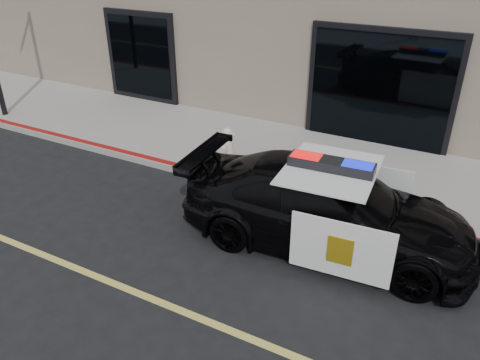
% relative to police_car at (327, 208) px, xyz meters
% --- Properties ---
extents(sidewalk_n, '(60.00, 3.50, 0.15)m').
position_rel_police_car_xyz_m(sidewalk_n, '(0.71, 2.75, -0.64)').
color(sidewalk_n, gray).
rests_on(sidewalk_n, ground).
extents(police_car, '(2.61, 5.10, 1.59)m').
position_rel_police_car_xyz_m(police_car, '(0.00, 0.00, 0.00)').
color(police_car, black).
rests_on(police_car, ground).
extents(fire_hydrant, '(0.35, 0.49, 0.77)m').
position_rel_police_car_xyz_m(fire_hydrant, '(-2.93, 1.87, -0.20)').
color(fire_hydrant, white).
rests_on(fire_hydrant, sidewalk_n).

